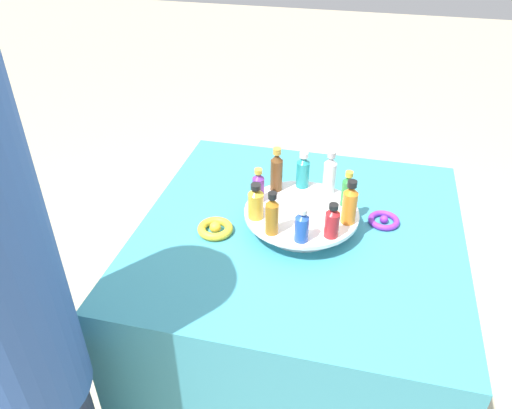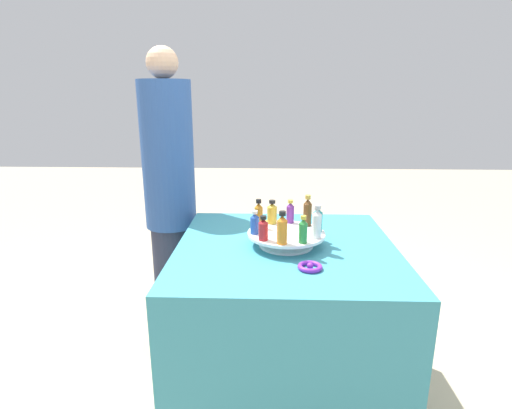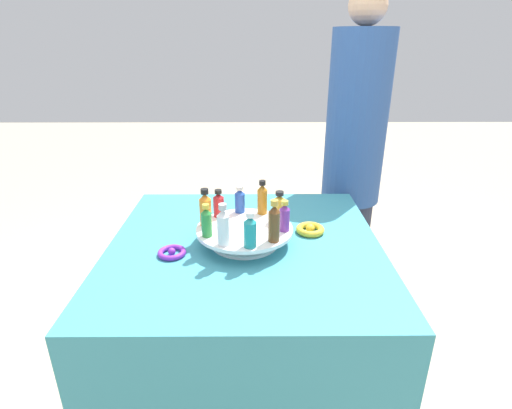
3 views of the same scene
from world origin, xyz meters
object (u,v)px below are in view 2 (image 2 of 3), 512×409
at_px(bottle_clear, 317,223).
at_px(ribbon_bow_gold, 268,225).
at_px(display_stand, 286,237).
at_px(bottle_blue, 255,223).
at_px(bottle_orange, 282,229).
at_px(bottle_teal, 318,219).
at_px(bottle_green, 303,230).
at_px(bottle_purple, 290,212).
at_px(bottle_brown, 307,212).
at_px(ribbon_bow_purple, 310,267).
at_px(person_figure, 170,201).
at_px(bottle_amber, 259,215).
at_px(bottle_gold, 272,213).
at_px(bottle_red, 263,229).

bearing_deg(bottle_clear, ribbon_bow_gold, -56.29).
xyz_separation_m(display_stand, bottle_blue, (0.13, 0.02, 0.07)).
distance_m(bottle_orange, bottle_teal, 0.22).
relative_size(bottle_green, bottle_purple, 1.04).
bearing_deg(bottle_clear, bottle_brown, -81.51).
height_order(display_stand, bottle_green, bottle_green).
xyz_separation_m(bottle_brown, ribbon_bow_purple, (0.02, 0.33, -0.11)).
relative_size(bottle_green, bottle_brown, 0.80).
bearing_deg(bottle_teal, display_stand, 8.49).
height_order(bottle_clear, ribbon_bow_purple, bottle_clear).
distance_m(bottle_clear, bottle_blue, 0.26).
bearing_deg(bottle_purple, bottle_orange, 80.49).
distance_m(bottle_green, ribbon_bow_purple, 0.15).
distance_m(display_stand, person_figure, 0.80).
height_order(bottle_orange, bottle_brown, bottle_brown).
bearing_deg(ribbon_bow_gold, bottle_teal, 134.54).
bearing_deg(bottle_amber, person_figure, -41.65).
bearing_deg(bottle_green, person_figure, -42.72).
distance_m(bottle_teal, bottle_gold, 0.22).
xyz_separation_m(bottle_brown, ribbon_bow_gold, (0.18, -0.14, -0.11)).
bearing_deg(display_stand, ribbon_bow_purple, 108.64).
xyz_separation_m(bottle_red, bottle_gold, (-0.04, -0.21, 0.00)).
distance_m(display_stand, bottle_blue, 0.15).
bearing_deg(bottle_blue, bottle_red, 116.49).
height_order(bottle_gold, bottle_blue, bottle_gold).
distance_m(display_stand, bottle_orange, 0.16).
bearing_deg(bottle_orange, ribbon_bow_gold, -81.15).
distance_m(bottle_red, bottle_teal, 0.26).
relative_size(bottle_red, bottle_clear, 0.73).
height_order(bottle_orange, bottle_clear, bottle_clear).
height_order(display_stand, bottle_amber, bottle_amber).
bearing_deg(bottle_amber, bottle_orange, 116.49).
distance_m(bottle_clear, bottle_amber, 0.27).
relative_size(bottle_red, ribbon_bow_purple, 1.09).
distance_m(bottle_orange, bottle_amber, 0.22).
bearing_deg(ribbon_bow_gold, ribbon_bow_purple, 108.64).
height_order(bottle_green, bottle_teal, bottle_teal).
distance_m(bottle_gold, person_figure, 0.68).
xyz_separation_m(bottle_orange, bottle_amber, (0.10, -0.19, -0.00)).
bearing_deg(bottle_blue, bottle_green, 152.49).
relative_size(bottle_purple, bottle_amber, 0.85).
bearing_deg(bottle_green, bottle_blue, -27.51).
bearing_deg(ribbon_bow_purple, bottle_orange, -45.40).
relative_size(display_stand, bottle_red, 3.27).
relative_size(bottle_orange, bottle_blue, 1.32).
bearing_deg(ribbon_bow_gold, bottle_blue, 78.20).
height_order(bottle_purple, person_figure, person_figure).
relative_size(bottle_green, bottle_amber, 0.88).
bearing_deg(bottle_green, bottle_orange, 8.49).
distance_m(bottle_clear, bottle_purple, 0.22).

